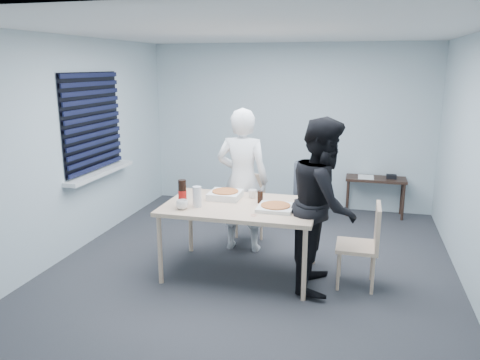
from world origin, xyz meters
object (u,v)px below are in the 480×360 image
(mug_a, at_px, (182,205))
(person_white, at_px, (242,180))
(chair_far, at_px, (247,204))
(backpack, at_px, (306,179))
(mug_b, at_px, (252,194))
(soda_bottle, at_px, (182,193))
(side_table, at_px, (376,183))
(person_black, at_px, (323,204))
(chair_right, at_px, (366,240))
(dining_table, at_px, (241,210))
(stool, at_px, (305,201))

(mug_a, bearing_deg, person_white, 68.87)
(chair_far, relative_size, backpack, 1.92)
(backpack, bearing_deg, person_white, -134.38)
(chair_far, bearing_deg, mug_b, -71.96)
(chair_far, relative_size, soda_bottle, 3.14)
(person_white, xyz_separation_m, soda_bottle, (-0.43, -0.90, 0.05))
(side_table, bearing_deg, person_black, -102.86)
(chair_right, bearing_deg, dining_table, -179.46)
(backpack, height_order, mug_a, backpack)
(person_black, distance_m, soda_bottle, 1.48)
(person_black, distance_m, side_table, 2.68)
(chair_right, relative_size, soda_bottle, 3.14)
(side_table, bearing_deg, chair_far, -136.25)
(person_black, bearing_deg, chair_far, 45.42)
(dining_table, xyz_separation_m, chair_right, (1.33, 0.01, -0.22))
(dining_table, distance_m, soda_bottle, 0.65)
(chair_far, xyz_separation_m, soda_bottle, (-0.43, -1.16, 0.42))
(dining_table, height_order, chair_far, chair_far)
(dining_table, distance_m, person_white, 0.73)
(side_table, bearing_deg, dining_table, -120.34)
(mug_b, bearing_deg, person_black, -23.38)
(dining_table, relative_size, chair_far, 1.83)
(person_white, height_order, stool, person_white)
(chair_far, distance_m, side_table, 2.26)
(chair_far, bearing_deg, side_table, 43.75)
(side_table, height_order, mug_a, mug_a)
(person_white, relative_size, stool, 4.00)
(dining_table, height_order, stool, dining_table)
(person_white, distance_m, mug_b, 0.47)
(chair_far, height_order, mug_a, mug_a)
(mug_a, height_order, mug_b, mug_a)
(chair_right, bearing_deg, backpack, 114.35)
(stool, relative_size, mug_b, 4.43)
(person_white, distance_m, backpack, 1.36)
(mug_a, bearing_deg, stool, 64.84)
(person_black, relative_size, mug_a, 14.39)
(chair_right, xyz_separation_m, mug_b, (-1.26, 0.28, 0.33))
(person_white, relative_size, person_black, 1.00)
(stool, bearing_deg, backpack, -90.00)
(backpack, distance_m, soda_bottle, 2.35)
(dining_table, relative_size, soda_bottle, 5.76)
(person_white, bearing_deg, side_table, -131.87)
(side_table, xyz_separation_m, stool, (-0.99, -0.64, -0.18))
(mug_b, bearing_deg, person_white, 118.27)
(person_white, relative_size, mug_a, 14.39)
(side_table, xyz_separation_m, soda_bottle, (-2.07, -2.73, 0.42))
(mug_a, bearing_deg, mug_b, 44.59)
(chair_far, height_order, person_black, person_black)
(chair_right, bearing_deg, person_white, 155.17)
(side_table, xyz_separation_m, mug_b, (-1.42, -2.24, 0.33))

